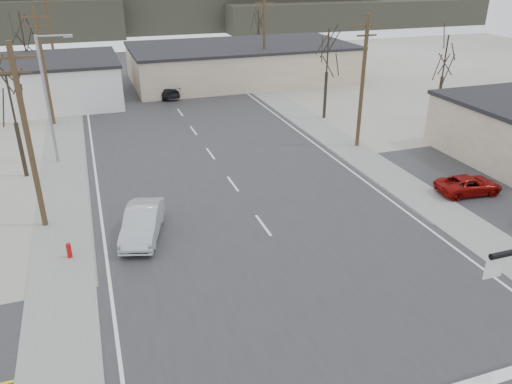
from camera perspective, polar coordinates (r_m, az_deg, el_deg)
The scene contains 25 objects.
ground at distance 21.76m, azimuth 8.14°, elevation -13.53°, with size 140.00×140.00×0.00m, color beige.
main_road at distance 33.86m, azimuth -3.16°, elevation 1.56°, with size 18.00×110.00×0.05m, color #2A2A2D.
cross_road at distance 21.75m, azimuth 8.14°, elevation -13.48°, with size 90.00×10.00×0.04m, color #2A2A2D.
sidewalk_left at distance 37.52m, azimuth -21.12°, elevation 2.26°, with size 3.00×90.00×0.06m, color gray.
sidewalk_right at distance 41.94m, azimuth 9.03°, elevation 5.99°, with size 3.00×90.00×0.06m, color gray.
fire_hydrant at distance 26.46m, azimuth -20.58°, elevation -6.25°, with size 0.24×0.24×0.87m.
building_left_far at distance 56.62m, azimuth -26.84°, elevation 10.94°, with size 22.30×12.30×4.50m.
building_right_far at distance 62.76m, azimuth -1.70°, elevation 14.59°, with size 26.30×14.30×4.30m.
upole_left_b at distance 28.37m, azimuth -24.65°, elevation 5.80°, with size 2.20×0.30×10.00m.
upole_left_c at distance 47.78m, azimuth -23.09°, elevation 13.13°, with size 2.20×0.30×10.00m.
upole_left_d at distance 67.54m, azimuth -22.41°, elevation 16.20°, with size 2.20×0.30×10.00m.
upole_right_a at distance 39.32m, azimuth 12.09°, elevation 12.35°, with size 2.20×0.30×10.00m.
upole_right_b at distance 58.99m, azimuth 0.93°, elevation 16.95°, with size 2.20×0.30×10.00m.
streetlight_main at distance 37.98m, azimuth -22.59°, elevation 10.36°, with size 2.40×0.25×9.00m.
tree_left_near at distance 36.22m, azimuth -26.20°, elevation 9.31°, with size 3.30×3.30×7.35m.
tree_right_mid at distance 46.55m, azimuth 8.20°, elevation 15.43°, with size 3.74×3.74×8.33m.
tree_left_far at distance 61.65m, azimuth -25.13°, elevation 16.07°, with size 3.96×3.96×8.82m.
tree_right_far at distance 71.33m, azimuth 0.29°, elevation 18.64°, with size 3.52×3.52×7.84m.
tree_lot at distance 48.43m, azimuth 20.80°, elevation 14.06°, with size 3.52×3.52×7.84m.
hill_center at distance 113.73m, azimuth -7.49°, elevation 20.27°, with size 80.00×18.00×9.00m, color #333026.
hill_right at distance 120.54m, azimuth 10.72°, elevation 19.48°, with size 60.00×18.00×5.50m, color #333026.
sedan_crossing at distance 27.09m, azimuth -12.86°, elevation -3.45°, with size 1.70×4.88×1.61m, color #9EA5A9.
car_far_a at distance 55.45m, azimuth -10.44°, elevation 11.30°, with size 1.91×4.70×1.36m, color black.
car_far_b at distance 65.44m, azimuth -11.36°, elevation 13.37°, with size 1.83×4.54×1.55m, color black.
car_parked_red at distance 34.13m, azimuth 23.15°, elevation 0.75°, with size 1.93×4.18×1.16m, color maroon.
Camera 1 is at (-8.29, -14.96, 13.46)m, focal length 35.00 mm.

